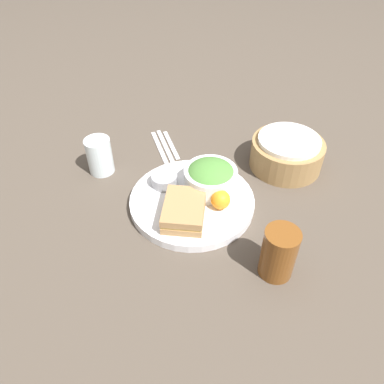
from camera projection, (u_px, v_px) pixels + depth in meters
The scene contains 12 objects.
ground_plane at pixel (192, 204), 0.93m from camera, with size 4.00×4.00×0.00m, color #4C4238.
plate at pixel (192, 201), 0.92m from camera, with size 0.30×0.30×0.02m, color silver.
sandwich at pixel (184, 210), 0.85m from camera, with size 0.13×0.10×0.04m.
salad_bowl at pixel (211, 177), 0.92m from camera, with size 0.13×0.13×0.07m.
dressing_cup at pixel (164, 180), 0.94m from camera, with size 0.07×0.07×0.03m, color #99999E.
orange_wedge at pixel (221, 200), 0.87m from camera, with size 0.05×0.05×0.05m, color orange.
drink_glass at pixel (279, 253), 0.74m from camera, with size 0.07×0.07×0.12m, color brown.
bread_basket at pixel (287, 153), 1.01m from camera, with size 0.19×0.19×0.09m.
fork at pixel (159, 147), 1.10m from camera, with size 0.16×0.01×0.01m, color silver.
knife at pixel (165, 146), 1.11m from camera, with size 0.17×0.01×0.01m, color silver.
spoon at pixel (171, 145), 1.11m from camera, with size 0.15×0.01×0.01m, color silver.
water_glass at pixel (100, 156), 0.99m from camera, with size 0.07×0.07×0.10m, color silver.
Camera 1 is at (0.66, 0.03, 0.65)m, focal length 35.00 mm.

